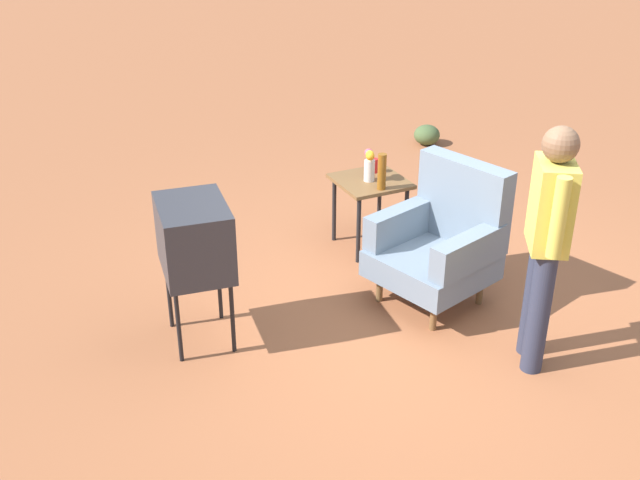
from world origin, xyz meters
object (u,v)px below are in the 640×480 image
Objects in this scene: side_table at (370,190)px; flower_vase at (369,164)px; armchair at (442,239)px; bottle_tall_amber at (382,172)px; person_standing at (547,235)px; tv_on_stand at (195,239)px; soda_can_red at (374,166)px.

side_table is 2.33× the size of flower_vase.
side_table is at bearing -176.38° from armchair.
bottle_tall_amber reaches higher than side_table.
side_table is at bearing 175.22° from bottle_tall_amber.
person_standing is (0.95, 0.11, 0.44)m from armchair.
flower_vase is at bearing -58.14° from side_table.
flower_vase is (-0.73, 1.71, -0.02)m from tv_on_stand.
side_table is at bearing -175.00° from person_standing.
soda_can_red is at bearing 138.65° from flower_vase.
armchair is 8.69× the size of soda_can_red.
bottle_tall_amber is (0.21, -0.02, 0.24)m from side_table.
armchair is 1.72× the size of side_table.
person_standing reaches higher than bottle_tall_amber.
person_standing is at bearing 5.72° from flower_vase.
armchair is at bearing 5.89° from bottle_tall_amber.
flower_vase is (0.14, -0.13, 0.09)m from soda_can_red.
bottle_tall_amber is at bearing -19.59° from soda_can_red.
armchair is 1.05m from person_standing.
person_standing reaches higher than flower_vase.
side_table is 2.05× the size of bottle_tall_amber.
soda_can_red is 0.21m from flower_vase.
side_table is at bearing -38.61° from soda_can_red.
tv_on_stand is at bearing -72.63° from bottle_tall_amber.
armchair is at bearing -2.10° from soda_can_red.
soda_can_red is at bearing 160.41° from bottle_tall_amber.
side_table is 5.05× the size of soda_can_red.
soda_can_red is at bearing -178.18° from person_standing.
person_standing is 1.74m from bottle_tall_amber.
flower_vase reaches higher than soda_can_red.
side_table is 1.91m from tv_on_stand.
soda_can_red is (-2.07, -0.07, -0.26)m from person_standing.
bottle_tall_amber is at bearing 1.66° from flower_vase.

